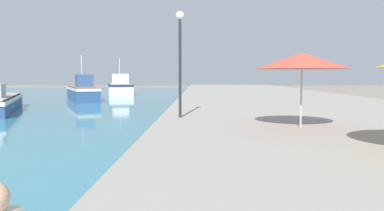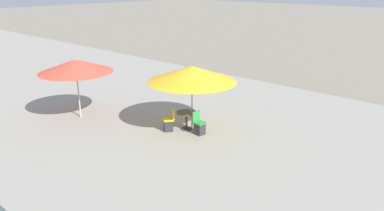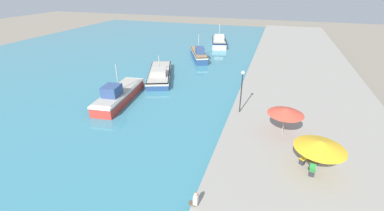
{
  "view_description": "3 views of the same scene",
  "coord_description": "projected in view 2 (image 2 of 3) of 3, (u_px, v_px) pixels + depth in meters",
  "views": [
    {
      "loc": [
        1.75,
        3.1,
        2.44
      ],
      "look_at": [
        1.5,
        15.73,
        1.45
      ],
      "focal_mm": 35.0,
      "sensor_mm": 36.0,
      "label": 1
    },
    {
      "loc": [
        -3.03,
        2.0,
        6.41
      ],
      "look_at": [
        7.56,
        11.51,
        1.65
      ],
      "focal_mm": 35.0,
      "sensor_mm": 36.0,
      "label": 2
    },
    {
      "loc": [
        3.65,
        -5.41,
        13.22
      ],
      "look_at": [
        -4.0,
        18.0,
        1.25
      ],
      "focal_mm": 24.0,
      "sensor_mm": 36.0,
      "label": 3
    }
  ],
  "objects": [
    {
      "name": "cafe_chair_right",
      "position": [
        199.0,
        126.0,
        14.68
      ],
      "size": [
        0.43,
        0.45,
        0.91
      ],
      "rotation": [
        0.0,
        0.0,
        3.08
      ],
      "color": "#2D2D33",
      "rests_on": "quay_promenade"
    },
    {
      "name": "cafe_umbrella_white",
      "position": [
        76.0,
        66.0,
        15.88
      ],
      "size": [
        3.15,
        3.15,
        2.6
      ],
      "color": "#B7B7B7",
      "rests_on": "quay_promenade"
    },
    {
      "name": "cafe_chair_left",
      "position": [
        169.0,
        123.0,
        15.02
      ],
      "size": [
        0.58,
        0.57,
        0.91
      ],
      "rotation": [
        0.0,
        0.0,
        0.96
      ],
      "color": "#2D2D33",
      "rests_on": "quay_promenade"
    },
    {
      "name": "cafe_umbrella_pink",
      "position": [
        192.0,
        74.0,
        14.59
      ],
      "size": [
        3.53,
        3.53,
        2.61
      ],
      "color": "#B7B7B7",
      "rests_on": "quay_promenade"
    },
    {
      "name": "cafe_table",
      "position": [
        186.0,
        117.0,
        15.1
      ],
      "size": [
        0.8,
        0.8,
        0.74
      ],
      "color": "#333338",
      "rests_on": "quay_promenade"
    }
  ]
}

